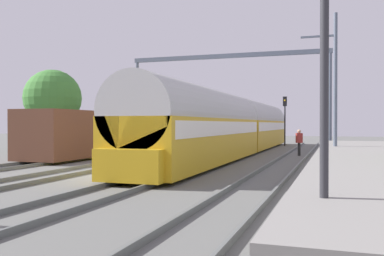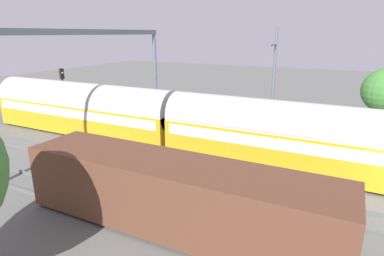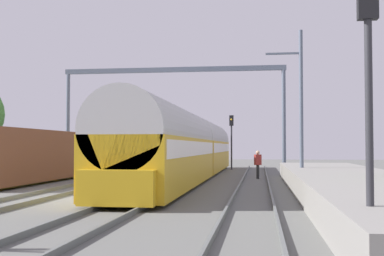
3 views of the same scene
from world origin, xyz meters
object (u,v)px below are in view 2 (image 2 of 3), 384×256
object	(u,v)px
person_crossing	(203,120)
freight_car	(175,195)
railway_signal_far	(63,88)
passenger_train	(174,121)
catenary_gantry	(86,60)

from	to	relation	value
person_crossing	freight_car	bearing A→B (deg)	173.77
railway_signal_far	person_crossing	bearing A→B (deg)	-79.51
passenger_train	catenary_gantry	world-z (taller)	catenary_gantry
person_crossing	railway_signal_far	bearing A→B (deg)	74.33
passenger_train	catenary_gantry	bearing A→B (deg)	110.74
person_crossing	railway_signal_far	size ratio (longest dim) A/B	0.37
freight_car	railway_signal_far	xyz separation A→B (m)	(10.05, 16.91, 1.55)
passenger_train	railway_signal_far	bearing A→B (deg)	81.11
passenger_train	catenary_gantry	distance (m)	6.96
person_crossing	railway_signal_far	distance (m)	12.80
railway_signal_far	catenary_gantry	bearing A→B (deg)	-119.82
person_crossing	catenary_gantry	distance (m)	9.67
passenger_train	railway_signal_far	distance (m)	12.46
passenger_train	freight_car	world-z (taller)	passenger_train
railway_signal_far	catenary_gantry	world-z (taller)	catenary_gantry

